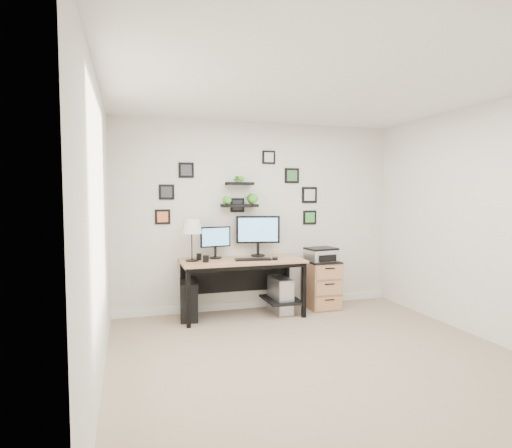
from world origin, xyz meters
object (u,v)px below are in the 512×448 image
object	(u,v)px
pc_tower_black	(189,300)
monitor_right	(258,232)
monitor_left	(215,240)
table_lamp	(192,227)
pc_tower_grey	(280,295)
desk	(244,268)
mug	(206,259)
file_cabinet	(321,284)
printer	(321,254)

from	to	relation	value
pc_tower_black	monitor_right	bearing A→B (deg)	14.38
monitor_left	table_lamp	world-z (taller)	table_lamp
monitor_right	table_lamp	size ratio (longest dim) A/B	1.10
table_lamp	pc_tower_black	bearing A→B (deg)	163.41
monitor_left	pc_tower_grey	xyz separation A→B (m)	(0.85, -0.19, -0.76)
desk	pc_tower_black	bearing A→B (deg)	176.29
monitor_left	monitor_right	size ratio (longest dim) A/B	0.72
desk	pc_tower_black	distance (m)	0.82
mug	file_cabinet	distance (m)	1.75
mug	monitor_left	bearing A→B (deg)	56.46
monitor_right	mug	bearing A→B (deg)	-158.95
mug	pc_tower_black	size ratio (longest dim) A/B	0.18
monitor_right	desk	bearing A→B (deg)	-142.77
monitor_left	pc_tower_grey	distance (m)	1.16
pc_tower_grey	printer	bearing A→B (deg)	5.68
monitor_left	printer	world-z (taller)	monitor_left
desk	printer	size ratio (longest dim) A/B	3.60
printer	file_cabinet	bearing A→B (deg)	53.16
desk	table_lamp	size ratio (longest dim) A/B	2.96
desk	table_lamp	world-z (taller)	table_lamp
pc_tower_grey	printer	distance (m)	0.82
desk	file_cabinet	bearing A→B (deg)	2.90
table_lamp	pc_tower_grey	xyz separation A→B (m)	(1.19, -0.06, -0.95)
table_lamp	mug	world-z (taller)	table_lamp
desk	monitor_right	world-z (taller)	monitor_right
monitor_right	pc_tower_grey	xyz separation A→B (m)	(0.25, -0.22, -0.84)
file_cabinet	mug	bearing A→B (deg)	-174.28
monitor_right	printer	bearing A→B (deg)	-9.77
desk	mug	distance (m)	0.57
desk	pc_tower_grey	xyz separation A→B (m)	(0.50, -0.02, -0.39)
desk	pc_tower_grey	distance (m)	0.64
mug	monitor_right	bearing A→B (deg)	21.05
mug	printer	xyz separation A→B (m)	(1.67, 0.15, -0.03)
pc_tower_black	monitor_left	bearing A→B (deg)	22.85
mug	pc_tower_grey	xyz separation A→B (m)	(1.03, 0.09, -0.56)
file_cabinet	pc_tower_black	bearing A→B (deg)	-179.67
monitor_left	monitor_right	distance (m)	0.61
file_cabinet	table_lamp	bearing A→B (deg)	-179.23
monitor_left	printer	distance (m)	1.51
pc_tower_black	printer	world-z (taller)	printer
desk	mug	world-z (taller)	mug
pc_tower_black	file_cabinet	bearing A→B (deg)	6.39
desk	monitor_right	size ratio (longest dim) A/B	2.68
monitor_left	printer	xyz separation A→B (m)	(1.49, -0.12, -0.24)
table_lamp	file_cabinet	bearing A→B (deg)	0.77
monitor_left	desk	bearing A→B (deg)	-24.75
monitor_left	pc_tower_grey	world-z (taller)	monitor_left
monitor_right	pc_tower_black	xyz separation A→B (m)	(-0.98, -0.14, -0.84)
monitor_left	mug	distance (m)	0.39
pc_tower_black	file_cabinet	xyz separation A→B (m)	(1.88, 0.01, 0.09)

